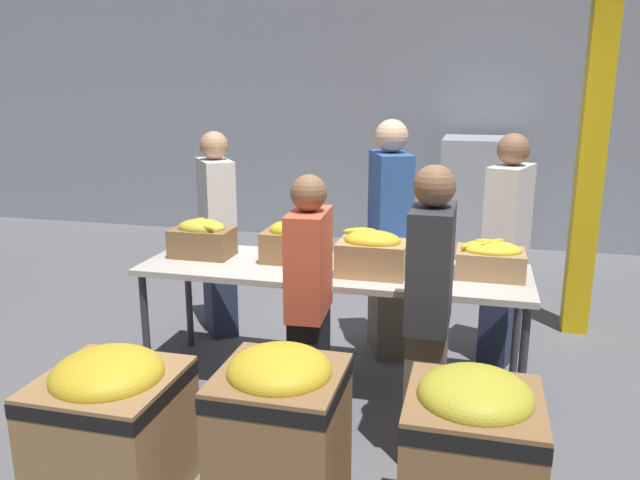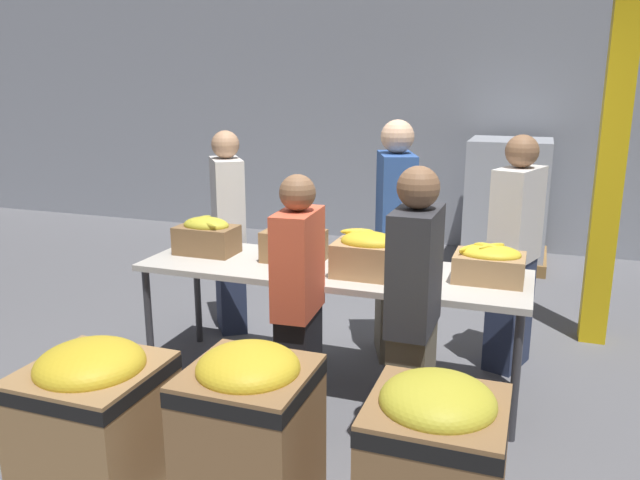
{
  "view_description": "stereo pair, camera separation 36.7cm",
  "coord_description": "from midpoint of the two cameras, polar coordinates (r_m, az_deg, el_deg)",
  "views": [
    {
      "loc": [
        0.88,
        -3.79,
        1.99
      ],
      "look_at": [
        -0.1,
        0.09,
        0.98
      ],
      "focal_mm": 35.0,
      "sensor_mm": 36.0,
      "label": 1
    },
    {
      "loc": [
        1.23,
        -3.69,
        1.99
      ],
      "look_at": [
        -0.1,
        0.09,
        0.98
      ],
      "focal_mm": 35.0,
      "sensor_mm": 36.0,
      "label": 2
    }
  ],
  "objects": [
    {
      "name": "ground_plane",
      "position": [
        4.37,
        3.41,
        -12.92
      ],
      "size": [
        30.0,
        30.0,
        0.0
      ],
      "primitive_type": "plane",
      "color": "slate"
    },
    {
      "name": "wall_back",
      "position": [
        7.86,
        12.12,
        13.99
      ],
      "size": [
        16.0,
        0.08,
        4.0
      ],
      "color": "#9399A3",
      "rests_on": "ground_plane"
    },
    {
      "name": "sorting_table",
      "position": [
        4.08,
        3.56,
        -3.34
      ],
      "size": [
        2.52,
        0.77,
        0.82
      ],
      "color": "beige",
      "rests_on": "ground_plane"
    },
    {
      "name": "banana_box_0",
      "position": [
        4.4,
        -7.99,
        0.4
      ],
      "size": [
        0.42,
        0.26,
        0.26
      ],
      "color": "olive",
      "rests_on": "sorting_table"
    },
    {
      "name": "banana_box_1",
      "position": [
        4.17,
        0.11,
        -0.1
      ],
      "size": [
        0.4,
        0.26,
        0.28
      ],
      "color": "olive",
      "rests_on": "sorting_table"
    },
    {
      "name": "banana_box_2",
      "position": [
        3.87,
        7.15,
        -1.3
      ],
      "size": [
        0.43,
        0.29,
        0.29
      ],
      "color": "tan",
      "rests_on": "sorting_table"
    },
    {
      "name": "banana_box_3",
      "position": [
        3.94,
        17.8,
        -2.02
      ],
      "size": [
        0.41,
        0.31,
        0.24
      ],
      "color": "tan",
      "rests_on": "sorting_table"
    },
    {
      "name": "volunteer_0",
      "position": [
        4.56,
        9.11,
        -0.25
      ],
      "size": [
        0.38,
        0.52,
        1.74
      ],
      "rotation": [
        0.0,
        0.0,
        -1.22
      ],
      "color": "#6B604C",
      "rests_on": "ground_plane"
    },
    {
      "name": "volunteer_1",
      "position": [
        3.56,
        1.02,
        -6.18
      ],
      "size": [
        0.23,
        0.42,
        1.51
      ],
      "rotation": [
        0.0,
        0.0,
        1.64
      ],
      "color": "black",
      "rests_on": "ground_plane"
    },
    {
      "name": "volunteer_2",
      "position": [
        5.04,
        -6.31,
        0.6
      ],
      "size": [
        0.43,
        0.48,
        1.63
      ],
      "rotation": [
        0.0,
        0.0,
        -0.95
      ],
      "color": "#2D3856",
      "rests_on": "ground_plane"
    },
    {
      "name": "volunteer_3",
      "position": [
        4.58,
        19.52,
        -1.38
      ],
      "size": [
        0.36,
        0.49,
        1.66
      ],
      "rotation": [
        0.0,
        0.0,
        -1.9
      ],
      "color": "#2D3856",
      "rests_on": "ground_plane"
    },
    {
      "name": "volunteer_4",
      "position": [
        3.31,
        11.7,
        -7.3
      ],
      "size": [
        0.22,
        0.43,
        1.6
      ],
      "rotation": [
        0.0,
        0.0,
        1.56
      ],
      "color": "#6B604C",
      "rests_on": "ground_plane"
    },
    {
      "name": "donation_bin_0",
      "position": [
        3.33,
        -16.86,
        -14.87
      ],
      "size": [
        0.63,
        0.63,
        0.77
      ],
      "color": "#A37A4C",
      "rests_on": "ground_plane"
    },
    {
      "name": "donation_bin_1",
      "position": [
        2.93,
        -2.68,
        -17.25
      ],
      "size": [
        0.54,
        0.54,
        0.87
      ],
      "color": "olive",
      "rests_on": "ground_plane"
    },
    {
      "name": "donation_bin_2",
      "position": [
        2.77,
        14.37,
        -19.82
      ],
      "size": [
        0.55,
        0.55,
        0.86
      ],
      "color": "olive",
      "rests_on": "ground_plane"
    },
    {
      "name": "support_pillar",
      "position": [
        5.19,
        27.67,
        12.76
      ],
      "size": [
        0.19,
        0.19,
        4.0
      ],
      "color": "yellow",
      "rests_on": "ground_plane"
    },
    {
      "name": "pallet_stack_0",
      "position": [
        7.26,
        18.11,
        3.16
      ],
      "size": [
        0.93,
        0.93,
        1.39
      ],
      "color": "olive",
      "rests_on": "ground_plane"
    }
  ]
}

